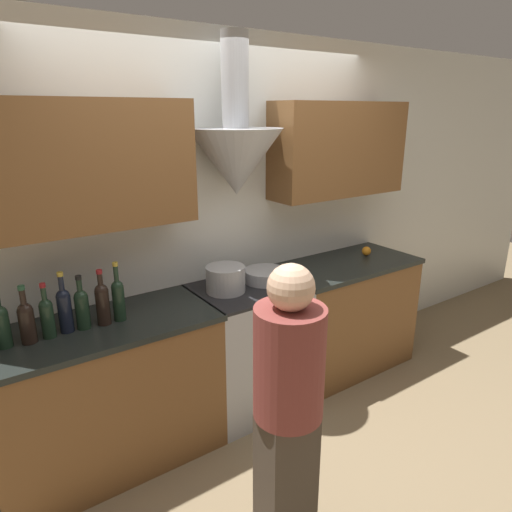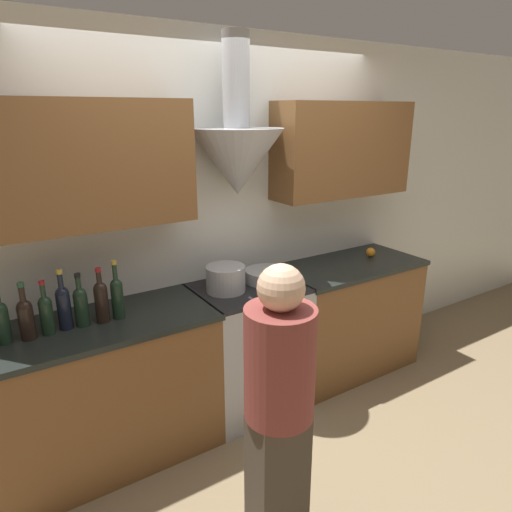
# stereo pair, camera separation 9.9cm
# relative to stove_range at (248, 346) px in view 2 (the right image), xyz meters

# --- Properties ---
(ground_plane) EXTENTS (12.00, 12.00, 0.00)m
(ground_plane) POSITION_rel_stove_range_xyz_m (0.00, -0.32, -0.47)
(ground_plane) COLOR #847051
(wall_back) EXTENTS (8.40, 0.62, 2.60)m
(wall_back) POSITION_rel_stove_range_xyz_m (-0.02, 0.26, 1.01)
(wall_back) COLOR silver
(wall_back) RESTS_ON ground_plane
(counter_left) EXTENTS (1.31, 0.62, 0.93)m
(counter_left) POSITION_rel_stove_range_xyz_m (-1.01, -0.00, -0.00)
(counter_left) COLOR brown
(counter_left) RESTS_ON ground_plane
(counter_right) EXTENTS (1.19, 0.62, 0.93)m
(counter_right) POSITION_rel_stove_range_xyz_m (0.95, -0.00, -0.00)
(counter_right) COLOR brown
(counter_right) RESTS_ON ground_plane
(stove_range) EXTENTS (0.73, 0.60, 0.93)m
(stove_range) POSITION_rel_stove_range_xyz_m (0.00, 0.00, 0.00)
(stove_range) COLOR #A8AAAF
(stove_range) RESTS_ON ground_plane
(wine_bottle_1) EXTENTS (0.08, 0.08, 0.32)m
(wine_bottle_1) POSITION_rel_stove_range_xyz_m (-1.49, 0.02, 0.59)
(wine_bottle_1) COLOR black
(wine_bottle_1) RESTS_ON counter_left
(wine_bottle_2) EXTENTS (0.08, 0.08, 0.32)m
(wine_bottle_2) POSITION_rel_stove_range_xyz_m (-1.37, -0.00, 0.59)
(wine_bottle_2) COLOR black
(wine_bottle_2) RESTS_ON counter_left
(wine_bottle_3) EXTENTS (0.07, 0.07, 0.31)m
(wine_bottle_3) POSITION_rel_stove_range_xyz_m (-1.27, -0.00, 0.58)
(wine_bottle_3) COLOR black
(wine_bottle_3) RESTS_ON counter_left
(wine_bottle_4) EXTENTS (0.07, 0.07, 0.34)m
(wine_bottle_4) POSITION_rel_stove_range_xyz_m (-1.18, 0.01, 0.60)
(wine_bottle_4) COLOR black
(wine_bottle_4) RESTS_ON counter_left
(wine_bottle_5) EXTENTS (0.08, 0.08, 0.31)m
(wine_bottle_5) POSITION_rel_stove_range_xyz_m (-1.09, 0.00, 0.59)
(wine_bottle_5) COLOR black
(wine_bottle_5) RESTS_ON counter_left
(wine_bottle_6) EXTENTS (0.08, 0.08, 0.33)m
(wine_bottle_6) POSITION_rel_stove_range_xyz_m (-0.98, -0.01, 0.59)
(wine_bottle_6) COLOR black
(wine_bottle_6) RESTS_ON counter_left
(wine_bottle_7) EXTENTS (0.07, 0.07, 0.35)m
(wine_bottle_7) POSITION_rel_stove_range_xyz_m (-0.89, -0.01, 0.60)
(wine_bottle_7) COLOR black
(wine_bottle_7) RESTS_ON counter_left
(stock_pot) EXTENTS (0.26, 0.26, 0.17)m
(stock_pot) POSITION_rel_stove_range_xyz_m (-0.16, 0.02, 0.55)
(stock_pot) COLOR #A8AAAF
(stock_pot) RESTS_ON stove_range
(mixing_bowl) EXTENTS (0.30, 0.30, 0.09)m
(mixing_bowl) POSITION_rel_stove_range_xyz_m (0.16, 0.02, 0.50)
(mixing_bowl) COLOR #A8AAAF
(mixing_bowl) RESTS_ON stove_range
(orange_fruit) EXTENTS (0.08, 0.08, 0.08)m
(orange_fruit) POSITION_rel_stove_range_xyz_m (1.22, 0.03, 0.50)
(orange_fruit) COLOR orange
(orange_fruit) RESTS_ON counter_right
(person_foreground_left) EXTENTS (0.31, 0.31, 1.51)m
(person_foreground_left) POSITION_rel_stove_range_xyz_m (-0.54, -1.12, 0.37)
(person_foreground_left) COLOR #473D33
(person_foreground_left) RESTS_ON ground_plane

